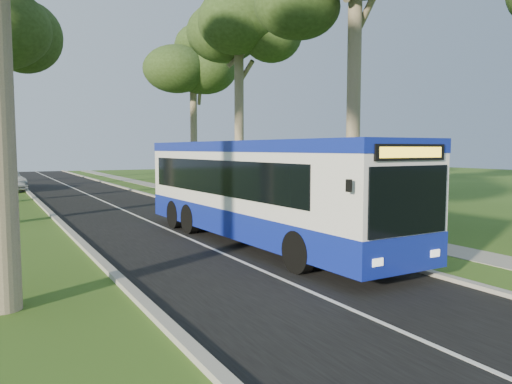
% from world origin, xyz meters
% --- Properties ---
extents(ground, '(120.00, 120.00, 0.00)m').
position_xyz_m(ground, '(0.00, 0.00, 0.00)').
color(ground, '#315219').
rests_on(ground, ground).
extents(road, '(7.00, 100.00, 0.02)m').
position_xyz_m(road, '(-3.50, 10.00, 0.01)').
color(road, black).
rests_on(road, ground).
extents(kerb_east, '(0.25, 100.00, 0.12)m').
position_xyz_m(kerb_east, '(0.00, 10.00, 0.06)').
color(kerb_east, '#9E9B93').
rests_on(kerb_east, ground).
extents(kerb_west, '(0.25, 100.00, 0.12)m').
position_xyz_m(kerb_west, '(-7.00, 10.00, 0.06)').
color(kerb_west, '#9E9B93').
rests_on(kerb_west, ground).
extents(centre_line, '(0.12, 100.00, 0.00)m').
position_xyz_m(centre_line, '(-3.50, 10.00, 0.02)').
color(centre_line, white).
rests_on(centre_line, road).
extents(footpath, '(1.50, 100.00, 0.02)m').
position_xyz_m(footpath, '(3.00, 10.00, 0.01)').
color(footpath, gray).
rests_on(footpath, ground).
extents(bus, '(3.16, 12.97, 3.42)m').
position_xyz_m(bus, '(-1.73, -0.41, 1.77)').
color(bus, white).
rests_on(bus, ground).
extents(bus_stop_sign, '(0.09, 0.33, 2.37)m').
position_xyz_m(bus_stop_sign, '(0.30, -0.14, 1.49)').
color(bus_stop_sign, gray).
rests_on(bus_stop_sign, ground).
extents(bus_shelter, '(1.97, 3.03, 2.42)m').
position_xyz_m(bus_shelter, '(2.40, -1.28, 1.70)').
color(bus_shelter, black).
rests_on(bus_shelter, ground).
extents(litter_bin, '(0.54, 0.54, 0.95)m').
position_xyz_m(litter_bin, '(1.17, 7.37, 0.48)').
color(litter_bin, black).
rests_on(litter_bin, ground).
extents(car_silver, '(2.94, 5.21, 1.62)m').
position_xyz_m(car_silver, '(-8.43, 26.53, 0.81)').
color(car_silver, '#9B9EA2').
rests_on(car_silver, ground).
extents(tree_east_c, '(5.20, 5.20, 15.20)m').
position_xyz_m(tree_east_c, '(6.80, 18.00, 11.26)').
color(tree_east_c, '#7A6B56').
rests_on(tree_east_c, ground).
extents(tree_east_d, '(5.20, 5.20, 14.40)m').
position_xyz_m(tree_east_d, '(8.00, 30.00, 10.67)').
color(tree_east_d, '#7A6B56').
rests_on(tree_east_d, ground).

